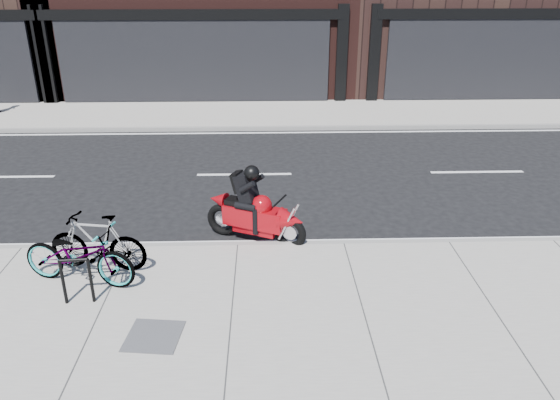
{
  "coord_description": "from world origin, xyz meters",
  "views": [
    {
      "loc": [
        0.53,
        -11.01,
        5.01
      ],
      "look_at": [
        0.8,
        -1.68,
        0.9
      ],
      "focal_mm": 35.0,
      "sensor_mm": 36.0,
      "label": 1
    }
  ],
  "objects_px": {
    "bike_rack": "(76,277)",
    "bicycle_front": "(79,255)",
    "motorcycle": "(259,212)",
    "utility_grate": "(154,336)",
    "bicycle_rear": "(98,242)"
  },
  "relations": [
    {
      "from": "bike_rack",
      "to": "utility_grate",
      "type": "xyz_separation_m",
      "value": [
        1.29,
        -0.89,
        -0.45
      ]
    },
    {
      "from": "bike_rack",
      "to": "motorcycle",
      "type": "xyz_separation_m",
      "value": [
        2.78,
        2.15,
        0.05
      ]
    },
    {
      "from": "bike_rack",
      "to": "utility_grate",
      "type": "distance_m",
      "value": 1.63
    },
    {
      "from": "bicycle_rear",
      "to": "motorcycle",
      "type": "xyz_separation_m",
      "value": [
        2.73,
        1.14,
        -0.01
      ]
    },
    {
      "from": "motorcycle",
      "to": "utility_grate",
      "type": "height_order",
      "value": "motorcycle"
    },
    {
      "from": "bike_rack",
      "to": "bicycle_front",
      "type": "bearing_deg",
      "value": 102.9
    },
    {
      "from": "bike_rack",
      "to": "bicycle_rear",
      "type": "distance_m",
      "value": 1.01
    },
    {
      "from": "motorcycle",
      "to": "utility_grate",
      "type": "relative_size",
      "value": 2.61
    },
    {
      "from": "bike_rack",
      "to": "bicycle_rear",
      "type": "xyz_separation_m",
      "value": [
        0.05,
        1.01,
        0.06
      ]
    },
    {
      "from": "bicycle_rear",
      "to": "bicycle_front",
      "type": "bearing_deg",
      "value": -13.48
    },
    {
      "from": "motorcycle",
      "to": "bike_rack",
      "type": "bearing_deg",
      "value": -117.34
    },
    {
      "from": "bike_rack",
      "to": "bicycle_front",
      "type": "relative_size",
      "value": 0.4
    },
    {
      "from": "bike_rack",
      "to": "motorcycle",
      "type": "height_order",
      "value": "motorcycle"
    },
    {
      "from": "bicycle_front",
      "to": "utility_grate",
      "type": "bearing_deg",
      "value": -121.54
    },
    {
      "from": "bicycle_front",
      "to": "motorcycle",
      "type": "relative_size",
      "value": 0.99
    }
  ]
}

